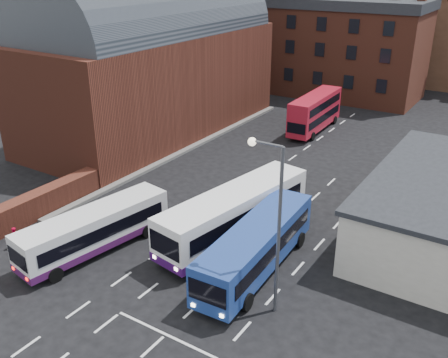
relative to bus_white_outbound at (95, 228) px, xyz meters
The scene contains 11 objects.
ground 3.85m from the bus_white_outbound, 11.45° to the right, with size 180.00×180.00×0.00m, color black.
railway_station 24.38m from the bus_white_outbound, 120.72° to the left, with size 12.00×28.00×16.00m.
forecourt_wall 6.92m from the bus_white_outbound, 169.09° to the left, with size 1.20×10.00×1.80m, color #602B1E.
brick_terrace 45.54m from the bus_white_outbound, 93.24° to the left, with size 22.00×10.00×11.00m, color brown.
bus_white_outbound is the anchor object (origin of this frame).
bus_white_inbound 8.77m from the bus_white_outbound, 43.15° to the left, with size 4.66×12.22×3.26m.
bus_blue 10.03m from the bus_white_outbound, 19.75° to the left, with size 3.08×10.78×2.91m.
bus_red_double 29.34m from the bus_white_outbound, 86.32° to the left, with size 2.61×9.60×3.82m.
street_lamp 12.38m from the bus_white_outbound, ahead, with size 1.87×0.41×9.15m.
pedestrian_red 5.17m from the bus_white_outbound, 150.04° to the right, with size 0.54×0.35×1.47m, color #A4011E.
pedestrian_beige 4.11m from the bus_white_outbound, 119.83° to the right, with size 0.72×0.56×1.49m, color tan.
Camera 1 is at (17.64, -17.48, 16.67)m, focal length 40.00 mm.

